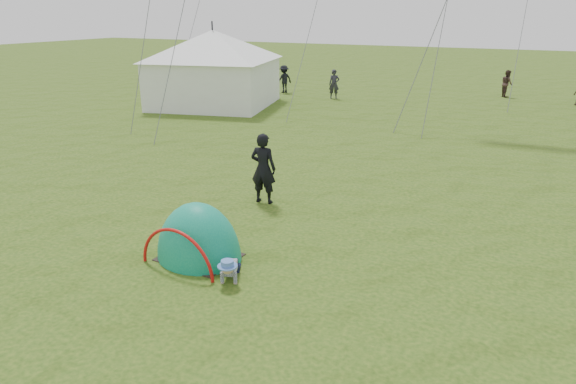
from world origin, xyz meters
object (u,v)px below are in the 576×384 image
at_px(standing_adult, 263,168).
at_px(event_marquee, 214,66).
at_px(crawling_toddler, 230,268).
at_px(popup_tent, 199,257).

bearing_deg(standing_adult, event_marquee, -57.10).
xyz_separation_m(crawling_toddler, standing_adult, (-1.48, 4.00, 0.69)).
distance_m(standing_adult, event_marquee, 15.43).
height_order(popup_tent, event_marquee, event_marquee).
distance_m(crawling_toddler, standing_adult, 4.32).
xyz_separation_m(popup_tent, event_marquee, (-10.03, 15.47, 2.11)).
distance_m(crawling_toddler, event_marquee, 19.56).
relative_size(crawling_toddler, standing_adult, 0.36).
xyz_separation_m(standing_adult, event_marquee, (-9.64, 11.98, 1.16)).
bearing_deg(standing_adult, popup_tent, 90.45).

